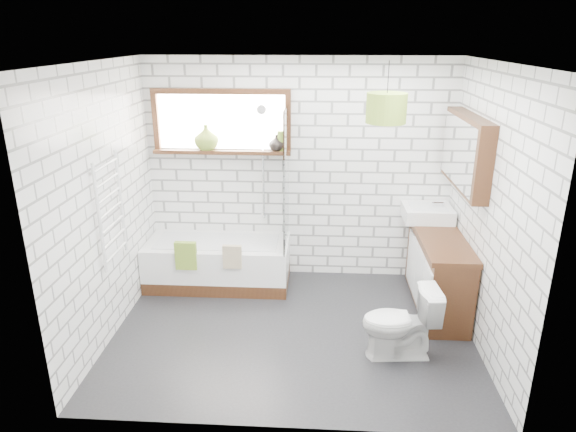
# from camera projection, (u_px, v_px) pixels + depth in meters

# --- Properties ---
(floor) EXTENTS (3.40, 2.60, 0.01)m
(floor) POSITION_uv_depth(u_px,v_px,m) (292.00, 331.00, 4.97)
(floor) COLOR black
(floor) RESTS_ON ground
(ceiling) EXTENTS (3.40, 2.60, 0.01)m
(ceiling) POSITION_uv_depth(u_px,v_px,m) (293.00, 61.00, 4.13)
(ceiling) COLOR white
(ceiling) RESTS_ON ground
(wall_back) EXTENTS (3.40, 0.01, 2.50)m
(wall_back) POSITION_uv_depth(u_px,v_px,m) (299.00, 171.00, 5.78)
(wall_back) COLOR white
(wall_back) RESTS_ON ground
(wall_front) EXTENTS (3.40, 0.01, 2.50)m
(wall_front) POSITION_uv_depth(u_px,v_px,m) (282.00, 273.00, 3.32)
(wall_front) COLOR white
(wall_front) RESTS_ON ground
(wall_left) EXTENTS (0.01, 2.60, 2.50)m
(wall_left) POSITION_uv_depth(u_px,v_px,m) (105.00, 205.00, 4.65)
(wall_left) COLOR white
(wall_left) RESTS_ON ground
(wall_right) EXTENTS (0.01, 2.60, 2.50)m
(wall_right) POSITION_uv_depth(u_px,v_px,m) (489.00, 212.00, 4.45)
(wall_right) COLOR white
(wall_right) RESTS_ON ground
(window) EXTENTS (1.52, 0.16, 0.68)m
(window) POSITION_uv_depth(u_px,v_px,m) (221.00, 122.00, 5.60)
(window) COLOR #311A0D
(window) RESTS_ON wall_back
(towel_radiator) EXTENTS (0.06, 0.52, 1.00)m
(towel_radiator) POSITION_uv_depth(u_px,v_px,m) (111.00, 210.00, 4.66)
(towel_radiator) COLOR white
(towel_radiator) RESTS_ON wall_left
(mirror_cabinet) EXTENTS (0.16, 1.20, 0.70)m
(mirror_cabinet) POSITION_uv_depth(u_px,v_px,m) (466.00, 152.00, 4.89)
(mirror_cabinet) COLOR #311A0D
(mirror_cabinet) RESTS_ON wall_right
(shower_riser) EXTENTS (0.02, 0.02, 1.30)m
(shower_riser) POSITION_uv_depth(u_px,v_px,m) (263.00, 163.00, 5.72)
(shower_riser) COLOR silver
(shower_riser) RESTS_ON wall_back
(bathtub) EXTENTS (1.59, 0.70, 0.51)m
(bathtub) POSITION_uv_depth(u_px,v_px,m) (218.00, 263.00, 5.83)
(bathtub) COLOR white
(bathtub) RESTS_ON floor
(shower_screen) EXTENTS (0.02, 0.72, 1.50)m
(shower_screen) POSITION_uv_depth(u_px,v_px,m) (286.00, 178.00, 5.44)
(shower_screen) COLOR white
(shower_screen) RESTS_ON bathtub
(towel_green) EXTENTS (0.23, 0.06, 0.31)m
(towel_green) POSITION_uv_depth(u_px,v_px,m) (186.00, 256.00, 5.43)
(towel_green) COLOR olive
(towel_green) RESTS_ON bathtub
(towel_beige) EXTENTS (0.20, 0.05, 0.26)m
(towel_beige) POSITION_uv_depth(u_px,v_px,m) (232.00, 257.00, 5.40)
(towel_beige) COLOR tan
(towel_beige) RESTS_ON bathtub
(vanity) EXTENTS (0.44, 1.38, 0.79)m
(vanity) POSITION_uv_depth(u_px,v_px,m) (438.00, 271.00, 5.32)
(vanity) COLOR #311A0D
(vanity) RESTS_ON floor
(basin) EXTENTS (0.52, 0.45, 0.15)m
(basin) POSITION_uv_depth(u_px,v_px,m) (427.00, 213.00, 5.60)
(basin) COLOR white
(basin) RESTS_ON vanity
(tap) EXTENTS (0.03, 0.03, 0.15)m
(tap) POSITION_uv_depth(u_px,v_px,m) (443.00, 209.00, 5.57)
(tap) COLOR silver
(tap) RESTS_ON vanity
(toilet) EXTENTS (0.43, 0.68, 0.66)m
(toilet) POSITION_uv_depth(u_px,v_px,m) (400.00, 323.00, 4.48)
(toilet) COLOR white
(toilet) RESTS_ON floor
(vase_olive) EXTENTS (0.32, 0.32, 0.28)m
(vase_olive) POSITION_uv_depth(u_px,v_px,m) (206.00, 139.00, 5.64)
(vase_olive) COLOR olive
(vase_olive) RESTS_ON window
(vase_dark) EXTENTS (0.19, 0.19, 0.17)m
(vase_dark) POSITION_uv_depth(u_px,v_px,m) (276.00, 145.00, 5.61)
(vase_dark) COLOR black
(vase_dark) RESTS_ON window
(bottle) EXTENTS (0.07, 0.07, 0.21)m
(bottle) POSITION_uv_depth(u_px,v_px,m) (281.00, 143.00, 5.60)
(bottle) COLOR olive
(bottle) RESTS_ON window
(pendant) EXTENTS (0.35, 0.35, 0.26)m
(pendant) POSITION_uv_depth(u_px,v_px,m) (386.00, 108.00, 4.48)
(pendant) COLOR olive
(pendant) RESTS_ON ceiling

